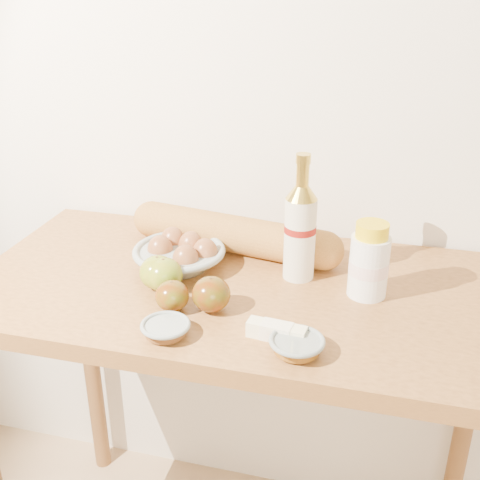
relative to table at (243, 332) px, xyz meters
name	(u,v)px	position (x,y,z in m)	size (l,w,h in m)	color
back_wall	(278,72)	(0.00, 0.33, 0.52)	(3.50, 0.02, 2.60)	white
table	(243,332)	(0.00, 0.00, 0.00)	(1.20, 0.60, 0.90)	#AC7237
bourbon_bottle	(300,229)	(0.11, 0.07, 0.24)	(0.08, 0.08, 0.28)	beige
cream_bottle	(369,262)	(0.26, 0.02, 0.20)	(0.09, 0.09, 0.16)	white
egg_bowl	(181,254)	(-0.16, 0.05, 0.15)	(0.28, 0.28, 0.07)	#8E9B96
baguette	(233,234)	(-0.07, 0.15, 0.17)	(0.55, 0.18, 0.09)	#C0853A
apple_yellowgreen	(164,275)	(-0.16, -0.07, 0.16)	(0.10, 0.10, 0.07)	olive
apple_redgreen_front	(211,294)	(-0.04, -0.12, 0.16)	(0.10, 0.10, 0.07)	maroon
apple_redgreen_right	(172,296)	(-0.11, -0.14, 0.16)	(0.09, 0.09, 0.06)	maroon
sugar_bowl	(166,329)	(-0.09, -0.23, 0.14)	(0.12, 0.12, 0.03)	gray
syrup_bowl	(297,345)	(0.15, -0.22, 0.14)	(0.10, 0.10, 0.03)	gray
butter_stick	(277,332)	(0.11, -0.19, 0.14)	(0.11, 0.04, 0.03)	#F7F3BF
apple_extra	(158,272)	(-0.17, -0.06, 0.16)	(0.10, 0.10, 0.07)	olive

